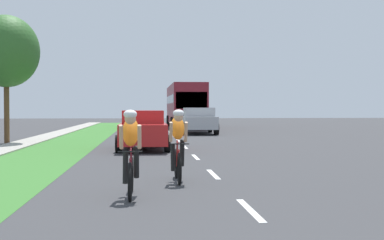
# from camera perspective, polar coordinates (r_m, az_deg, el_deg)

# --- Properties ---
(ground_plane) EXTENTS (120.00, 120.00, 0.00)m
(ground_plane) POSITION_cam_1_polar(r_m,az_deg,el_deg) (21.14, -0.85, -3.02)
(ground_plane) COLOR #38383A
(grass_verge) EXTENTS (2.80, 70.00, 0.01)m
(grass_verge) POSITION_cam_1_polar(r_m,az_deg,el_deg) (21.35, -14.53, -3.01)
(grass_verge) COLOR #38722D
(grass_verge) RESTS_ON ground_plane
(sidewalk_concrete) EXTENTS (1.32, 70.00, 0.10)m
(sidewalk_concrete) POSITION_cam_1_polar(r_m,az_deg,el_deg) (21.77, -19.90, -2.96)
(sidewalk_concrete) COLOR #9E998E
(sidewalk_concrete) RESTS_ON ground_plane
(lane_markings_center) EXTENTS (0.12, 53.49, 0.01)m
(lane_markings_center) POSITION_cam_1_polar(r_m,az_deg,el_deg) (25.12, -1.56, -2.32)
(lane_markings_center) COLOR white
(lane_markings_center) RESTS_ON ground_plane
(cyclist_lead) EXTENTS (0.42, 1.72, 1.58)m
(cyclist_lead) POSITION_cam_1_polar(r_m,az_deg,el_deg) (9.19, -6.95, -3.62)
(cyclist_lead) COLOR black
(cyclist_lead) RESTS_ON ground_plane
(cyclist_trailing) EXTENTS (0.42, 1.72, 1.58)m
(cyclist_trailing) POSITION_cam_1_polar(r_m,az_deg,el_deg) (10.99, -1.62, -2.80)
(cyclist_trailing) COLOR black
(cyclist_trailing) RESTS_ON ground_plane
(sedan_red) EXTENTS (1.98, 4.30, 1.52)m
(sedan_red) POSITION_cam_1_polar(r_m,az_deg,el_deg) (19.70, -5.56, -1.10)
(sedan_red) COLOR red
(sedan_red) RESTS_ON ground_plane
(pickup_silver) EXTENTS (2.22, 5.10, 1.64)m
(pickup_silver) POSITION_cam_1_polar(r_m,az_deg,el_deg) (31.72, 0.66, -0.07)
(pickup_silver) COLOR #A5A8AD
(pickup_silver) RESTS_ON ground_plane
(bus_maroon) EXTENTS (2.78, 11.60, 3.48)m
(bus_maroon) POSITION_cam_1_polar(r_m,az_deg,el_deg) (41.59, -0.79, 1.85)
(bus_maroon) COLOR maroon
(bus_maroon) RESTS_ON ground_plane
(street_tree_near) EXTENTS (3.00, 3.00, 5.87)m
(street_tree_near) POSITION_cam_1_polar(r_m,az_deg,el_deg) (24.73, -20.29, 7.28)
(street_tree_near) COLOR brown
(street_tree_near) RESTS_ON ground_plane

